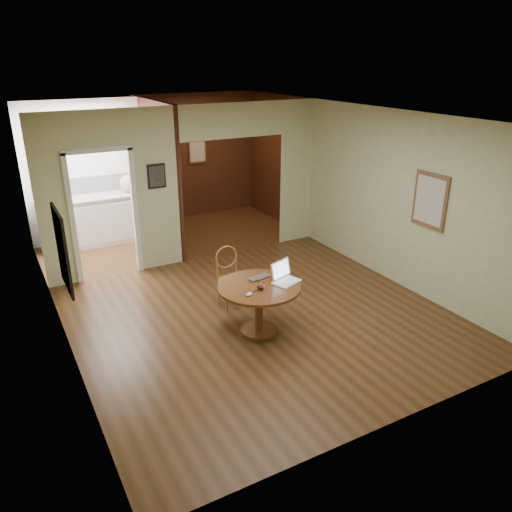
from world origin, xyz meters
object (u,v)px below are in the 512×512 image
chair (229,273)px  closed_laptop (261,278)px  dining_table (259,298)px  open_laptop (284,276)px

chair → closed_laptop: (0.12, -0.74, 0.19)m
dining_table → closed_laptop: (0.12, 0.16, 0.19)m
chair → closed_laptop: bearing=-80.8°
dining_table → open_laptop: open_laptop is taller
open_laptop → closed_laptop: bearing=123.4°
dining_table → chair: chair is taller
chair → open_laptop: size_ratio=2.13×
dining_table → chair: 0.90m
closed_laptop → dining_table: bearing=-137.8°
dining_table → open_laptop: 0.44m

